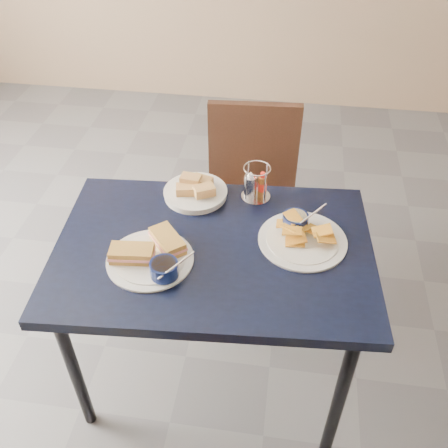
# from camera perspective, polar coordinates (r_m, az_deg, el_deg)

# --- Properties ---
(ground) EXTENTS (6.00, 6.00, 0.00)m
(ground) POSITION_cam_1_polar(r_m,az_deg,el_deg) (2.28, 5.21, -15.98)
(ground) COLOR #535358
(ground) RESTS_ON ground
(dining_table) EXTENTS (1.12, 0.79, 0.75)m
(dining_table) POSITION_cam_1_polar(r_m,az_deg,el_deg) (1.73, -1.18, -4.44)
(dining_table) COLOR black
(dining_table) RESTS_ON ground
(chair_far) EXTENTS (0.44, 0.43, 0.89)m
(chair_far) POSITION_cam_1_polar(r_m,az_deg,el_deg) (2.35, 3.31, 4.24)
(chair_far) COLOR #321A10
(chair_far) RESTS_ON ground
(sandwich_plate) EXTENTS (0.31, 0.29, 0.12)m
(sandwich_plate) POSITION_cam_1_polar(r_m,az_deg,el_deg) (1.63, -8.16, -3.57)
(sandwich_plate) COLOR white
(sandwich_plate) RESTS_ON dining_table
(plantain_plate) EXTENTS (0.30, 0.30, 0.12)m
(plantain_plate) POSITION_cam_1_polar(r_m,az_deg,el_deg) (1.72, 8.71, -1.07)
(plantain_plate) COLOR white
(plantain_plate) RESTS_ON dining_table
(bread_basket) EXTENTS (0.24, 0.24, 0.07)m
(bread_basket) POSITION_cam_1_polar(r_m,az_deg,el_deg) (1.88, -3.27, 3.80)
(bread_basket) COLOR white
(bread_basket) RESTS_ON dining_table
(condiment_caddy) EXTENTS (0.11, 0.11, 0.14)m
(condiment_caddy) POSITION_cam_1_polar(r_m,az_deg,el_deg) (1.86, 3.57, 4.51)
(condiment_caddy) COLOR silver
(condiment_caddy) RESTS_ON dining_table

